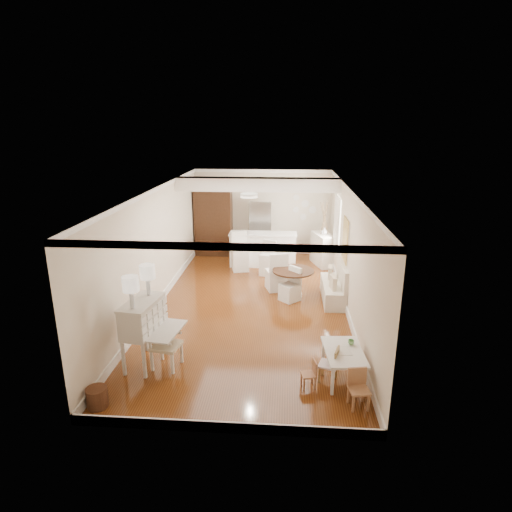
# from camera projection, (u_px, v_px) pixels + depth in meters

# --- Properties ---
(room) EXTENTS (9.00, 9.04, 2.82)m
(room) POSITION_uv_depth(u_px,v_px,m) (254.00, 222.00, 10.07)
(room) COLOR brown
(room) RESTS_ON ground
(secretary_bureau) EXTENTS (1.09, 1.11, 1.24)m
(secretary_bureau) POSITION_uv_depth(u_px,v_px,m) (144.00, 333.00, 7.65)
(secretary_bureau) COLOR beige
(secretary_bureau) RESTS_ON ground
(gustavian_armchair) EXTENTS (0.58, 0.58, 0.88)m
(gustavian_armchair) POSITION_uv_depth(u_px,v_px,m) (166.00, 345.00, 7.61)
(gustavian_armchair) COLOR silver
(gustavian_armchair) RESTS_ON ground
(wicker_basket) EXTENTS (0.43, 0.43, 0.32)m
(wicker_basket) POSITION_uv_depth(u_px,v_px,m) (97.00, 397.00, 6.59)
(wicker_basket) COLOR #4E2B18
(wicker_basket) RESTS_ON ground
(kids_table) EXTENTS (0.71, 1.10, 0.53)m
(kids_table) POSITION_uv_depth(u_px,v_px,m) (343.00, 364.00, 7.31)
(kids_table) COLOR white
(kids_table) RESTS_ON ground
(kids_chair_a) EXTENTS (0.28, 0.28, 0.49)m
(kids_chair_a) POSITION_uv_depth(u_px,v_px,m) (308.00, 374.00, 7.06)
(kids_chair_a) COLOR #A06B49
(kids_chair_a) RESTS_ON ground
(kids_chair_b) EXTENTS (0.38, 0.38, 0.64)m
(kids_chair_b) POSITION_uv_depth(u_px,v_px,m) (328.00, 364.00, 7.22)
(kids_chair_b) COLOR #AB874D
(kids_chair_b) RESTS_ON ground
(kids_chair_c) EXTENTS (0.35, 0.35, 0.62)m
(kids_chair_c) POSITION_uv_depth(u_px,v_px,m) (359.00, 389.00, 6.54)
(kids_chair_c) COLOR #AE764F
(kids_chair_c) RESTS_ON ground
(banquette) EXTENTS (0.52, 1.60, 0.98)m
(banquette) POSITION_uv_depth(u_px,v_px,m) (333.00, 281.00, 10.54)
(banquette) COLOR silver
(banquette) RESTS_ON ground
(dining_table) EXTENTS (1.11, 1.11, 0.71)m
(dining_table) POSITION_uv_depth(u_px,v_px,m) (293.00, 283.00, 10.78)
(dining_table) COLOR #402314
(dining_table) RESTS_ON ground
(slip_chair_near) EXTENTS (0.58, 0.58, 0.84)m
(slip_chair_near) POSITION_uv_depth(u_px,v_px,m) (290.00, 284.00, 10.52)
(slip_chair_near) COLOR white
(slip_chair_near) RESTS_ON ground
(slip_chair_far) EXTENTS (0.62, 0.64, 1.04)m
(slip_chair_far) POSITION_uv_depth(u_px,v_px,m) (276.00, 271.00, 11.21)
(slip_chair_far) COLOR white
(slip_chair_far) RESTS_ON ground
(breakfast_counter) EXTENTS (2.05, 0.65, 1.03)m
(breakfast_counter) POSITION_uv_depth(u_px,v_px,m) (263.00, 249.00, 13.15)
(breakfast_counter) COLOR white
(breakfast_counter) RESTS_ON ground
(bar_stool_left) EXTENTS (0.56, 0.56, 1.15)m
(bar_stool_left) POSITION_uv_depth(u_px,v_px,m) (240.00, 252.00, 12.67)
(bar_stool_left) COLOR white
(bar_stool_left) RESTS_ON ground
(bar_stool_right) EXTENTS (0.49, 0.49, 1.00)m
(bar_stool_right) POSITION_uv_depth(u_px,v_px,m) (268.00, 258.00, 12.31)
(bar_stool_right) COLOR white
(bar_stool_right) RESTS_ON ground
(pantry_cabinet) EXTENTS (1.20, 0.60, 2.30)m
(pantry_cabinet) POSITION_uv_depth(u_px,v_px,m) (214.00, 221.00, 14.11)
(pantry_cabinet) COLOR #381E11
(pantry_cabinet) RESTS_ON ground
(fridge) EXTENTS (0.75, 0.65, 1.80)m
(fridge) POSITION_uv_depth(u_px,v_px,m) (271.00, 229.00, 14.02)
(fridge) COLOR silver
(fridge) RESTS_ON ground
(sideboard) EXTENTS (0.75, 1.11, 0.98)m
(sideboard) POSITION_uv_depth(u_px,v_px,m) (323.00, 249.00, 13.22)
(sideboard) COLOR silver
(sideboard) RESTS_ON ground
(pencil_cup) EXTENTS (0.14, 0.14, 0.08)m
(pencil_cup) POSITION_uv_depth(u_px,v_px,m) (351.00, 342.00, 7.43)
(pencil_cup) COLOR #69A862
(pencil_cup) RESTS_ON kids_table
(branch_vase) EXTENTS (0.20, 0.20, 0.20)m
(branch_vase) POSITION_uv_depth(u_px,v_px,m) (324.00, 231.00, 13.04)
(branch_vase) COLOR silver
(branch_vase) RESTS_ON sideboard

